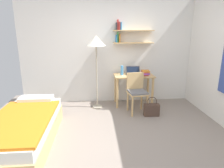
# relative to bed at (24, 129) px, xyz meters

# --- Properties ---
(ground_plane) EXTENTS (5.28, 5.28, 0.00)m
(ground_plane) POSITION_rel_bed_xyz_m (1.54, -0.09, -0.24)
(ground_plane) COLOR gray
(wall_back) EXTENTS (4.40, 0.27, 2.60)m
(wall_back) POSITION_rel_bed_xyz_m (1.55, 1.93, 1.07)
(wall_back) COLOR white
(wall_back) RESTS_ON ground_plane
(bed) EXTENTS (0.91, 1.93, 0.54)m
(bed) POSITION_rel_bed_xyz_m (0.00, 0.00, 0.00)
(bed) COLOR tan
(bed) RESTS_ON ground_plane
(desk) EXTENTS (0.93, 0.52, 0.74)m
(desk) POSITION_rel_bed_xyz_m (2.07, 1.61, 0.35)
(desk) COLOR tan
(desk) RESTS_ON ground_plane
(desk_chair) EXTENTS (0.45, 0.47, 0.88)m
(desk_chair) POSITION_rel_bed_xyz_m (2.05, 1.12, 0.26)
(desk_chair) COLOR tan
(desk_chair) RESTS_ON ground_plane
(standing_lamp) EXTENTS (0.43, 0.43, 1.66)m
(standing_lamp) POSITION_rel_bed_xyz_m (1.18, 1.47, 1.24)
(standing_lamp) COLOR #B2A893
(standing_lamp) RESTS_ON ground_plane
(laptop) EXTENTS (0.34, 0.22, 0.20)m
(laptop) POSITION_rel_bed_xyz_m (2.06, 1.64, 0.55)
(laptop) COLOR #2D2D33
(laptop) RESTS_ON desk
(water_bottle) EXTENTS (0.07, 0.07, 0.23)m
(water_bottle) POSITION_rel_bed_xyz_m (1.78, 1.61, 0.62)
(water_bottle) COLOR #4C99DB
(water_bottle) RESTS_ON desk
(book_stack) EXTENTS (0.18, 0.25, 0.11)m
(book_stack) POSITION_rel_bed_xyz_m (2.33, 1.56, 0.56)
(book_stack) COLOR #D13D38
(book_stack) RESTS_ON desk
(handbag) EXTENTS (0.32, 0.13, 0.42)m
(handbag) POSITION_rel_bed_xyz_m (2.33, 0.88, -0.10)
(handbag) COLOR #4C382D
(handbag) RESTS_ON ground_plane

